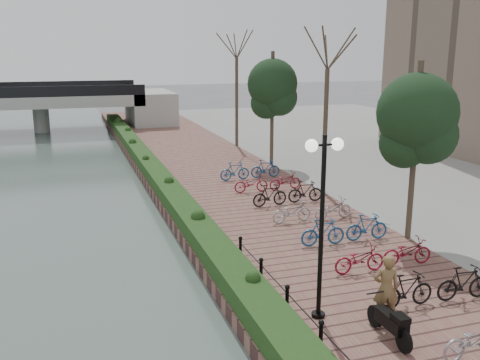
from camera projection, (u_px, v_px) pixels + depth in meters
name	position (u px, v px, depth m)	size (l,w,h in m)	color
promenade	(237.00, 196.00, 26.73)	(8.00, 75.00, 0.50)	brown
hedge	(160.00, 179.00, 27.88)	(1.10, 56.00, 0.60)	black
chain_fence	(342.00, 360.00, 11.49)	(0.10, 14.10, 0.70)	black
lamppost	(323.00, 188.00, 13.29)	(1.02, 0.32, 4.84)	black
motorcycle	(389.00, 321.00, 12.90)	(0.48, 1.53, 0.96)	black
pedestrian	(386.00, 289.00, 13.64)	(0.67, 0.44, 1.83)	brown
bicycle_parking	(329.00, 220.00, 20.61)	(2.40, 19.89, 1.00)	#9A9B9F
street_trees	(361.00, 139.00, 22.68)	(3.20, 37.12, 6.80)	#372A20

